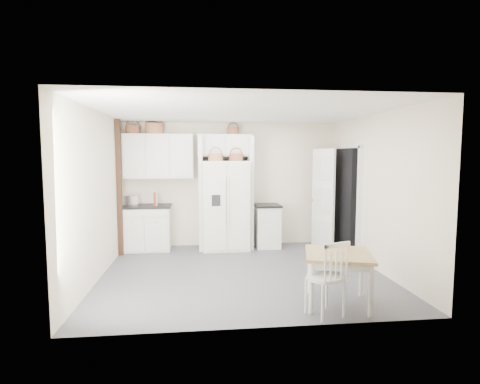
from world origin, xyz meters
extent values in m
plane|color=#41414D|center=(0.00, 0.00, 0.00)|extent=(4.50, 4.50, 0.00)
plane|color=white|center=(0.00, 0.00, 2.60)|extent=(4.50, 4.50, 0.00)
plane|color=beige|center=(0.00, 2.00, 1.30)|extent=(4.50, 0.00, 4.50)
plane|color=beige|center=(-2.25, 0.00, 1.30)|extent=(0.00, 4.00, 4.00)
plane|color=beige|center=(2.25, 0.00, 1.30)|extent=(0.00, 4.00, 4.00)
cube|color=white|center=(-0.15, 1.65, 0.90)|extent=(0.93, 0.75, 1.81)
cube|color=silver|center=(-1.75, 1.70, 0.44)|extent=(0.95, 0.60, 0.88)
cube|color=silver|center=(0.73, 1.70, 0.43)|extent=(0.49, 0.59, 0.86)
cube|color=brown|center=(1.06, -1.45, 0.34)|extent=(1.00, 1.00, 0.68)
cube|color=silver|center=(0.79, -1.75, 0.47)|extent=(0.57, 0.55, 0.93)
cube|color=black|center=(-1.75, 1.70, 0.90)|extent=(0.99, 0.64, 0.04)
cube|color=black|center=(0.73, 1.70, 0.88)|extent=(0.53, 0.62, 0.04)
cube|color=silver|center=(-2.04, 1.70, 1.02)|extent=(0.31, 0.20, 0.20)
cube|color=maroon|center=(-1.57, 1.62, 1.05)|extent=(0.07, 0.18, 0.26)
cube|color=#C8B090|center=(-1.54, 1.62, 1.03)|extent=(0.05, 0.16, 0.23)
cylinder|color=#51281D|center=(-2.00, 1.83, 2.43)|extent=(0.29, 0.29, 0.16)
cylinder|color=brown|center=(-1.58, 1.83, 2.46)|extent=(0.37, 0.37, 0.22)
cylinder|color=#51281D|center=(0.02, 1.83, 2.42)|extent=(0.24, 0.24, 0.14)
cylinder|color=brown|center=(-0.36, 1.55, 1.88)|extent=(0.28, 0.28, 0.15)
cylinder|color=#51281D|center=(0.06, 1.55, 1.88)|extent=(0.27, 0.27, 0.15)
cube|color=silver|center=(-1.50, 1.83, 1.90)|extent=(1.40, 0.34, 0.90)
cube|color=silver|center=(-0.15, 1.83, 2.12)|extent=(1.12, 0.34, 0.45)
cube|color=silver|center=(-0.66, 1.70, 1.15)|extent=(0.08, 0.60, 2.30)
cube|color=silver|center=(0.36, 1.70, 1.15)|extent=(0.08, 0.60, 2.30)
cube|color=black|center=(-2.20, 1.35, 1.30)|extent=(0.09, 0.09, 2.60)
cube|color=black|center=(2.16, 1.00, 1.02)|extent=(0.18, 0.85, 2.05)
cube|color=white|center=(1.80, 1.33, 1.02)|extent=(0.21, 0.79, 2.05)
camera|label=1|loc=(-0.69, -5.94, 1.90)|focal=28.00mm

